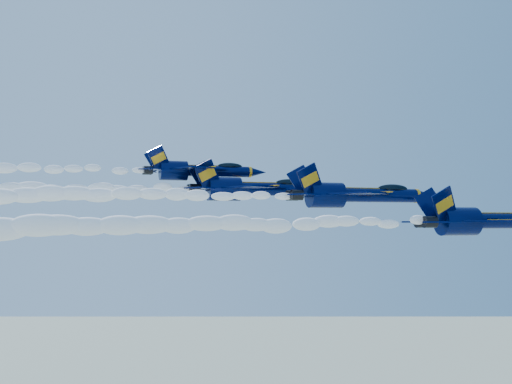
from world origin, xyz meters
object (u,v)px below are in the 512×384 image
object	(u,v)px
jet_second	(355,194)
jet_third	(253,188)
jet_fourth	(198,170)
jet_lead	(489,220)

from	to	relation	value
jet_second	jet_third	world-z (taller)	jet_third
jet_third	jet_fourth	bearing A→B (deg)	153.92
jet_second	jet_third	bearing A→B (deg)	138.33
jet_lead	jet_fourth	xyz separation A→B (m)	(-27.34, 21.53, 6.35)
jet_fourth	jet_third	bearing A→B (deg)	-26.08
jet_lead	jet_third	size ratio (longest dim) A/B	1.03
jet_lead	jet_second	distance (m)	15.05
jet_lead	jet_fourth	bearing A→B (deg)	141.77
jet_lead	jet_fourth	distance (m)	35.38
jet_second	jet_fourth	world-z (taller)	jet_fourth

